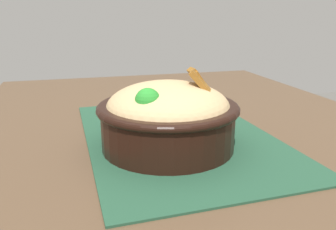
{
  "coord_description": "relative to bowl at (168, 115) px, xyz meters",
  "views": [
    {
      "loc": [
        -0.51,
        0.19,
        0.98
      ],
      "look_at": [
        -0.04,
        0.06,
        0.83
      ],
      "focal_mm": 36.59,
      "sensor_mm": 36.0,
      "label": 1
    }
  ],
  "objects": [
    {
      "name": "fork",
      "position": [
        0.13,
        -0.05,
        -0.05
      ],
      "size": [
        0.03,
        0.13,
        0.0
      ],
      "color": "silver",
      "rests_on": "placemat"
    },
    {
      "name": "placemat",
      "position": [
        0.05,
        -0.03,
        -0.05
      ],
      "size": [
        0.45,
        0.31,
        0.0
      ],
      "primitive_type": "cube",
      "rotation": [
        0.0,
        0.0,
        0.03
      ],
      "color": "#1E422D",
      "rests_on": "table"
    },
    {
      "name": "bowl",
      "position": [
        0.0,
        0.0,
        0.0
      ],
      "size": [
        0.26,
        0.26,
        0.12
      ],
      "color": "black",
      "rests_on": "placemat"
    },
    {
      "name": "table",
      "position": [
        0.04,
        -0.06,
        -0.12
      ],
      "size": [
        1.17,
        0.79,
        0.78
      ],
      "color": "#4C3826",
      "rests_on": "ground_plane"
    }
  ]
}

